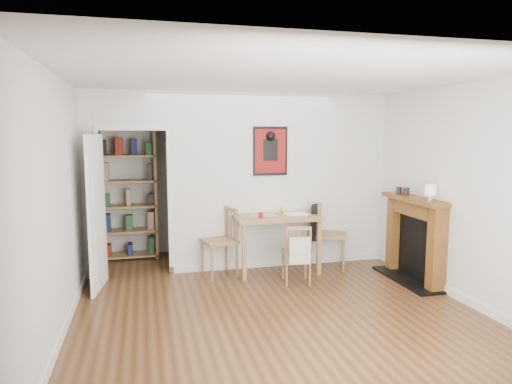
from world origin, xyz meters
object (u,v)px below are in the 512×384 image
object	(u,v)px
fireplace	(415,236)
mantel_lamp	(430,191)
chair_right	(330,234)
ceramic_jar_b	(399,190)
chair_left	(219,242)
dining_table	(276,222)
notebook	(296,214)
ceramic_jar_a	(406,191)
orange_fruit	(283,210)
chair_front	(297,253)
bookshelf	(128,194)
red_glass	(261,215)

from	to	relation	value
fireplace	mantel_lamp	size ratio (longest dim) A/B	5.86
chair_right	ceramic_jar_b	world-z (taller)	ceramic_jar_b
fireplace	chair_left	bearing A→B (deg)	161.76
dining_table	notebook	world-z (taller)	notebook
chair_left	ceramic_jar_a	xyz separation A→B (m)	(2.50, -0.69, 0.73)
notebook	ceramic_jar_a	world-z (taller)	ceramic_jar_a
notebook	chair_left	bearing A→B (deg)	-179.43
ceramic_jar_a	mantel_lamp	bearing A→B (deg)	-90.72
dining_table	notebook	xyz separation A→B (m)	(0.31, 0.01, 0.11)
orange_fruit	fireplace	bearing A→B (deg)	-32.53
dining_table	chair_front	xyz separation A→B (m)	(0.12, -0.58, -0.32)
dining_table	bookshelf	xyz separation A→B (m)	(-2.09, 1.27, 0.32)
orange_fruit	chair_front	bearing A→B (deg)	-92.79
bookshelf	ceramic_jar_a	size ratio (longest dim) A/B	19.30
ceramic_jar_a	ceramic_jar_b	bearing A→B (deg)	93.28
chair_right	fireplace	distance (m)	1.24
chair_front	red_glass	size ratio (longest dim) A/B	9.90
dining_table	mantel_lamp	xyz separation A→B (m)	(1.66, -1.25, 0.56)
dining_table	chair_left	xyz separation A→B (m)	(-0.84, -0.00, -0.25)
notebook	chair_front	bearing A→B (deg)	-107.60
chair_left	ceramic_jar_b	size ratio (longest dim) A/B	9.67
mantel_lamp	ceramic_jar_b	distance (m)	0.72
chair_front	chair_left	bearing A→B (deg)	149.12
chair_left	fireplace	xyz separation A→B (m)	(2.57, -0.85, 0.13)
red_glass	ceramic_jar_b	world-z (taller)	ceramic_jar_b
chair_right	ceramic_jar_b	size ratio (longest dim) A/B	9.67
ceramic_jar_a	chair_right	bearing A→B (deg)	139.22
bookshelf	notebook	xyz separation A→B (m)	(2.40, -1.26, -0.21)
dining_table	mantel_lamp	bearing A→B (deg)	-37.01
red_glass	orange_fruit	bearing A→B (deg)	36.86
orange_fruit	bookshelf	bearing A→B (deg)	153.60
notebook	mantel_lamp	size ratio (longest dim) A/B	1.50
dining_table	bookshelf	world-z (taller)	bookshelf
chair_right	chair_front	size ratio (longest dim) A/B	1.20
bookshelf	fireplace	size ratio (longest dim) A/B	1.70
dining_table	ceramic_jar_a	size ratio (longest dim) A/B	11.10
orange_fruit	mantel_lamp	world-z (taller)	mantel_lamp
chair_front	ceramic_jar_b	world-z (taller)	ceramic_jar_b
chair_right	bookshelf	bearing A→B (deg)	156.77
chair_left	red_glass	world-z (taller)	chair_left
chair_front	mantel_lamp	distance (m)	1.89
chair_front	red_glass	world-z (taller)	red_glass
chair_right	orange_fruit	bearing A→B (deg)	168.07
bookshelf	orange_fruit	distance (m)	2.52
red_glass	chair_front	bearing A→B (deg)	-46.09
dining_table	orange_fruit	size ratio (longest dim) A/B	16.58
chair_front	bookshelf	size ratio (longest dim) A/B	0.38
red_glass	notebook	distance (m)	0.61
orange_fruit	dining_table	bearing A→B (deg)	-135.54
fireplace	notebook	xyz separation A→B (m)	(-1.43, 0.86, 0.22)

